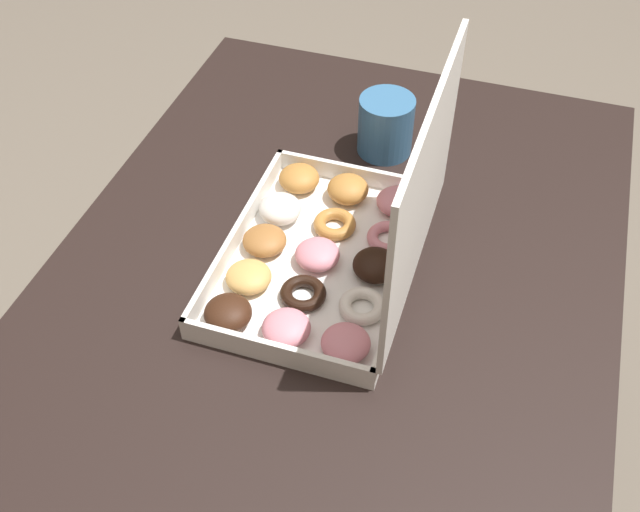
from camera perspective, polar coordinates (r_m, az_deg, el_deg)
ground_plane at (r=1.67m, az=0.43°, el=-18.27°), size 8.00×8.00×0.00m
dining_table at (r=1.15m, az=0.60°, el=-5.05°), size 1.16×0.81×0.71m
donut_box at (r=1.06m, az=1.46°, el=1.14°), size 0.38×0.27×0.32m
coffee_mug at (r=1.27m, az=4.92°, el=9.97°), size 0.09×0.09×0.10m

